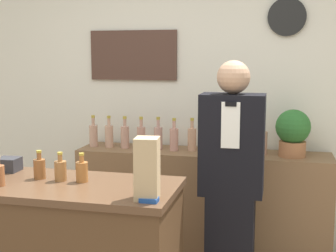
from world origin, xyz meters
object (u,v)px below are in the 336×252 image
Objects in this scene: paper_bag at (147,169)px; tape_dispenser at (150,198)px; shopkeeper at (231,185)px; potted_plant at (293,131)px.

tape_dispenser is (0.02, -0.04, -0.13)m from paper_bag.
shopkeeper reaches higher than potted_plant.
potted_plant is 3.97× the size of tape_dispenser.
paper_bag is at bearing -111.84° from shopkeeper.
shopkeeper is at bearing 68.16° from paper_bag.
shopkeeper is 4.58× the size of potted_plant.
paper_bag is 0.14m from tape_dispenser.
paper_bag is at bearing -117.41° from potted_plant.
potted_plant is at bearing 55.38° from shopkeeper.
potted_plant is at bearing 62.59° from paper_bag.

